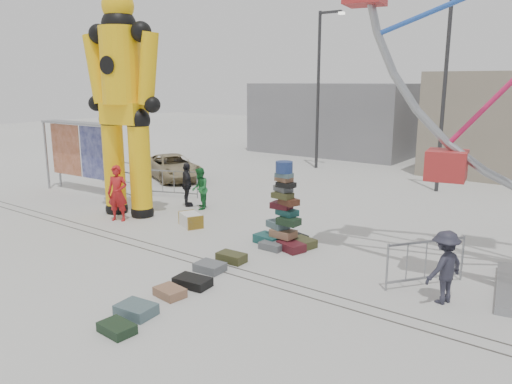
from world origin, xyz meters
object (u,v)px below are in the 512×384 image
Objects in this scene: steamer_trunk at (191,220)px; barricade_dummy_a at (116,172)px; suitcase_tower at (284,222)px; pedestrian_black at (187,185)px; lamp_post_right at (447,83)px; crash_test_dummy at (123,97)px; barricade_dummy_b at (124,184)px; pedestrian_grey at (445,267)px; barricade_dummy_c at (174,184)px; barricade_wheel_front at (426,262)px; lamp_post_left at (320,82)px; pedestrian_red at (118,193)px; pedestrian_green at (200,189)px; banner_scaffold at (79,140)px; parked_suv at (173,167)px.

steamer_trunk is 7.93m from barricade_dummy_a.
suitcase_tower is 3.50m from steamer_trunk.
lamp_post_right is at bearing -89.82° from pedestrian_black.
crash_test_dummy is at bearing -126.40° from lamp_post_right.
barricade_dummy_b is 13.36m from pedestrian_grey.
barricade_wheel_front is at bearing -35.74° from barricade_dummy_c.
barricade_dummy_c is at bearing -97.44° from lamp_post_left.
steamer_trunk is at bearing -21.06° from barricade_dummy_a.
suitcase_tower reaches higher than barricade_dummy_a.
pedestrian_black is at bearing 19.20° from barricade_dummy_b.
pedestrian_red is (-2.41, -0.95, 0.73)m from steamer_trunk.
barricade_dummy_b is at bearing -138.52° from lamp_post_right.
pedestrian_black is (-1.94, 1.84, 0.61)m from steamer_trunk.
pedestrian_green is at bearing 112.79° from barricade_wheel_front.
banner_scaffold is 2.04× the size of barricade_dummy_a.
lamp_post_right reaches higher than barricade_dummy_a.
banner_scaffold is 5.15m from pedestrian_red.
pedestrian_red is at bearing -122.88° from parked_suv.
steamer_trunk is at bearing -5.98° from crash_test_dummy.
pedestrian_grey is (11.63, -3.52, 0.23)m from barricade_dummy_c.
pedestrian_grey reaches higher than parked_suv.
lamp_post_right is 3.31× the size of suitcase_tower.
steamer_trunk is (-3.46, -0.20, -0.47)m from suitcase_tower.
pedestrian_red is (4.99, -3.80, 0.38)m from barricade_dummy_a.
pedestrian_grey is (10.94, -0.69, -3.26)m from crash_test_dummy.
lamp_post_left is 10.90m from pedestrian_green.
barricade_dummy_a is 16.05m from pedestrian_grey.
pedestrian_black reaches higher than barricade_dummy_b.
steamer_trunk is (2.74, 0.23, -3.83)m from crash_test_dummy.
pedestrian_black reaches higher than barricade_dummy_c.
barricade_wheel_front is (11.03, -2.86, 0.00)m from barricade_dummy_c.
pedestrian_red reaches higher than parked_suv.
steamer_trunk is at bearing -166.90° from suitcase_tower.
crash_test_dummy reaches higher than barricade_wheel_front.
pedestrian_black reaches higher than barricade_wheel_front.
pedestrian_black is at bearing 52.43° from pedestrian_red.
lamp_post_right reaches higher than barricade_wheel_front.
barricade_wheel_front reaches higher than steamer_trunk.
lamp_post_right is 13.62m from barricade_dummy_b.
pedestrian_black is at bearing -129.56° from lamp_post_right.
suitcase_tower is 2.72× the size of steamer_trunk.
steamer_trunk is 0.44× the size of barricade_wheel_front.
crash_test_dummy is at bearing -166.24° from suitcase_tower.
barricade_dummy_a is at bearing 29.21° from pedestrian_black.
parked_suv is at bearing 104.17° from barricade_wheel_front.
banner_scaffold reaches higher than barricade_wheel_front.
pedestrian_green is (2.16, -0.80, 0.21)m from barricade_dummy_c.
crash_test_dummy reaches higher than suitcase_tower.
crash_test_dummy is 4.55m from barricade_dummy_c.
barricade_dummy_a is at bearing -82.69° from pedestrian_grey.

